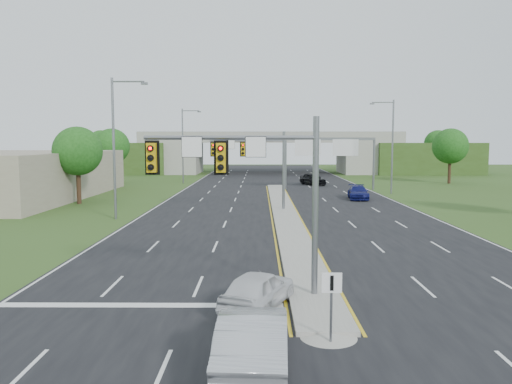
{
  "coord_description": "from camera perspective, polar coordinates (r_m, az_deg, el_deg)",
  "views": [
    {
      "loc": [
        -2.13,
        -18.9,
        6.01
      ],
      "look_at": [
        -2.35,
        11.5,
        3.0
      ],
      "focal_mm": 35.0,
      "sensor_mm": 36.0,
      "label": 1
    }
  ],
  "objects": [
    {
      "name": "car_white",
      "position": [
        18.39,
        0.25,
        -11.05
      ],
      "size": [
        3.12,
        4.45,
        1.41
      ],
      "primitive_type": "imported",
      "rotation": [
        0.0,
        0.0,
        2.75
      ],
      "color": "silver",
      "rests_on": "road"
    },
    {
      "name": "tree_l_near",
      "position": [
        52.07,
        -19.73,
        4.41
      ],
      "size": [
        4.8,
        4.8,
        7.6
      ],
      "color": "#382316",
      "rests_on": "ground"
    },
    {
      "name": "sign_gantry",
      "position": [
        64.43,
        8.3,
        4.91
      ],
      "size": [
        11.58,
        0.44,
        6.67
      ],
      "color": "slate",
      "rests_on": "ground"
    },
    {
      "name": "tree_back_b",
      "position": [
        115.0,
        -10.6,
        5.3
      ],
      "size": [
        5.6,
        5.6,
        8.32
      ],
      "color": "#382316",
      "rests_on": "ground"
    },
    {
      "name": "tree_r_mid",
      "position": [
        79.08,
        21.33,
        4.9
      ],
      "size": [
        5.2,
        5.2,
        8.12
      ],
      "color": "#382316",
      "rests_on": "ground"
    },
    {
      "name": "tree_back_d",
      "position": [
        119.82,
        20.06,
        5.22
      ],
      "size": [
        6.0,
        6.0,
        8.85
      ],
      "color": "#382316",
      "rests_on": "ground"
    },
    {
      "name": "road",
      "position": [
        54.28,
        2.65,
        -0.7
      ],
      "size": [
        24.0,
        160.0,
        0.02
      ],
      "primitive_type": "cube",
      "color": "black",
      "rests_on": "ground"
    },
    {
      "name": "median_nose",
      "position": [
        16.17,
        8.27,
        -15.84
      ],
      "size": [
        2.0,
        2.0,
        0.16
      ],
      "primitive_type": "cone",
      "color": "gray",
      "rests_on": "road"
    },
    {
      "name": "median",
      "position": [
        42.37,
        3.29,
        -2.38
      ],
      "size": [
        2.0,
        54.0,
        0.16
      ],
      "primitive_type": "cube",
      "color": "gray",
      "rests_on": "road"
    },
    {
      "name": "tree_back_c",
      "position": [
        115.89,
        13.49,
        5.25
      ],
      "size": [
        5.6,
        5.6,
        8.32
      ],
      "color": "#382316",
      "rests_on": "ground"
    },
    {
      "name": "lightpole_l_mid",
      "position": [
        40.47,
        -15.69,
        5.58
      ],
      "size": [
        2.85,
        0.25,
        11.0
      ],
      "color": "slate",
      "rests_on": "ground"
    },
    {
      "name": "lane_markings",
      "position": [
        48.21,
        2.22,
        -1.48
      ],
      "size": [
        23.72,
        160.0,
        0.01
      ],
      "color": "gold",
      "rests_on": "road"
    },
    {
      "name": "signal_mast_far",
      "position": [
        43.85,
        0.23,
        3.97
      ],
      "size": [
        6.62,
        0.6,
        7.0
      ],
      "color": "slate",
      "rests_on": "ground"
    },
    {
      "name": "overpass",
      "position": [
        98.96,
        1.64,
        4.22
      ],
      "size": [
        80.0,
        14.0,
        8.1
      ],
      "color": "gray",
      "rests_on": "ground"
    },
    {
      "name": "car_far_b",
      "position": [
        54.24,
        11.59,
        -0.04
      ],
      "size": [
        2.51,
        5.12,
        1.43
      ],
      "primitive_type": "imported",
      "rotation": [
        0.0,
        0.0,
        -0.1
      ],
      "color": "#0D1251",
      "rests_on": "road"
    },
    {
      "name": "commercial_building",
      "position": [
        60.78,
        -26.9,
        1.73
      ],
      "size": [
        18.0,
        30.0,
        5.0
      ],
      "primitive_type": "cube",
      "color": "gray",
      "rests_on": "ground"
    },
    {
      "name": "car_far_c",
      "position": [
        71.53,
        6.49,
        1.5
      ],
      "size": [
        3.81,
        5.44,
        1.72
      ],
      "primitive_type": "imported",
      "rotation": [
        0.0,
        0.0,
        0.39
      ],
      "color": "black",
      "rests_on": "road"
    },
    {
      "name": "ground",
      "position": [
        19.95,
        6.67,
        -11.92
      ],
      "size": [
        240.0,
        240.0,
        0.0
      ],
      "primitive_type": "plane",
      "color": "#314A1A",
      "rests_on": "ground"
    },
    {
      "name": "car_silver",
      "position": [
        13.63,
        -0.29,
        -16.61
      ],
      "size": [
        1.94,
        5.08,
        1.65
      ],
      "primitive_type": "imported",
      "rotation": [
        0.0,
        0.0,
        3.1
      ],
      "color": "#ADAFB5",
      "rests_on": "road"
    },
    {
      "name": "keep_right_sign",
      "position": [
        15.21,
        8.62,
        -11.59
      ],
      "size": [
        0.6,
        0.13,
        2.2
      ],
      "color": "slate",
      "rests_on": "ground"
    },
    {
      "name": "tree_back_a",
      "position": [
        118.46,
        -17.3,
        5.31
      ],
      "size": [
        6.0,
        6.0,
        8.85
      ],
      "color": "#382316",
      "rests_on": "ground"
    },
    {
      "name": "lightpole_r_far",
      "position": [
        60.89,
        15.16,
        5.54
      ],
      "size": [
        2.85,
        0.25,
        11.0
      ],
      "color": "slate",
      "rests_on": "ground"
    },
    {
      "name": "signal_mast_near",
      "position": [
        18.87,
        0.01,
        1.75
      ],
      "size": [
        6.62,
        0.6,
        7.0
      ],
      "color": "slate",
      "rests_on": "ground"
    },
    {
      "name": "lightpole_l_far",
      "position": [
        74.74,
        -8.23,
        5.66
      ],
      "size": [
        2.85,
        0.25,
        11.0
      ],
      "color": "slate",
      "rests_on": "ground"
    },
    {
      "name": "tree_l_mid",
      "position": [
        77.07,
        -16.14,
        5.05
      ],
      "size": [
        5.2,
        5.2,
        8.12
      ],
      "color": "#382316",
      "rests_on": "ground"
    }
  ]
}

